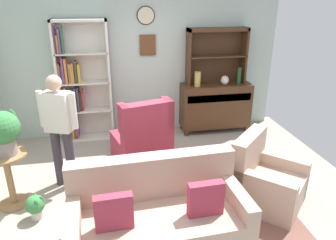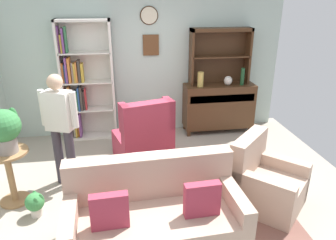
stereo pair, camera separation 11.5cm
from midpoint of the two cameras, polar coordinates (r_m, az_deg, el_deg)
name	(u,v)px [view 2 (the right image)]	position (r m, az deg, el deg)	size (l,w,h in m)	color
ground_plane	(163,192)	(4.40, -0.14, -12.75)	(5.40, 4.60, 0.02)	#9E9384
wall_back	(146,57)	(5.83, -3.38, 11.17)	(5.00, 0.09, 2.80)	#ADC1B7
area_rug	(182,203)	(4.18, 3.30, -14.65)	(2.56, 1.97, 0.01)	brown
bookshelf	(83,84)	(5.74, -14.49, 6.21)	(0.90, 0.30, 2.10)	silver
sideboard	(218,105)	(6.08, 9.59, 2.59)	(1.30, 0.45, 0.92)	#422816
sideboard_hutch	(220,48)	(5.92, 9.91, 12.57)	(1.10, 0.26, 1.00)	#422816
vase_tall	(200,79)	(5.73, 6.44, 7.27)	(0.11, 0.11, 0.27)	tan
vase_round	(228,81)	(5.91, 11.30, 6.96)	(0.15, 0.15, 0.17)	beige
bottle_wine	(242,77)	(5.97, 13.79, 7.60)	(0.07, 0.07, 0.31)	#194223
couch_floral	(155,218)	(3.46, -1.43, -17.16)	(1.84, 0.94, 0.90)	tan
armchair_floral	(265,184)	(4.20, 17.85, -10.87)	(1.08, 1.08, 0.88)	tan
wingback_chair	(144,140)	(4.91, -3.66, -3.54)	(0.96, 0.97, 1.05)	#A33347
plant_stand	(10,171)	(4.40, -25.95, -8.32)	(0.52, 0.52, 0.71)	#997047
potted_plant_large	(3,128)	(4.12, -26.80, -1.31)	(0.39, 0.39, 0.54)	gray
potted_plant_small	(35,203)	(4.16, -22.04, -13.68)	(0.22, 0.22, 0.31)	beige
person_reading	(60,123)	(4.36, -18.10, -0.52)	(0.51, 0.31, 1.56)	#38333D
coffee_table	(169,172)	(4.11, 0.91, -9.40)	(0.80, 0.50, 0.42)	#422816
book_stack	(161,164)	(4.08, -0.52, -7.92)	(0.22, 0.15, 0.07)	#284C8C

